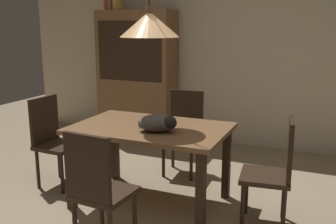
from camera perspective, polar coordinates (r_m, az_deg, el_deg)
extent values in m
cube|color=beige|center=(5.46, 8.98, 10.41)|extent=(6.40, 0.10, 2.90)
cube|color=brown|center=(3.56, -2.58, -2.41)|extent=(1.40, 0.90, 0.04)
cube|color=black|center=(3.68, -14.07, -8.47)|extent=(0.07, 0.07, 0.71)
cube|color=black|center=(3.13, 4.80, -11.97)|extent=(0.07, 0.07, 0.71)
cube|color=black|center=(4.28, -7.77, -5.12)|extent=(0.07, 0.07, 0.71)
cube|color=black|center=(3.82, 8.54, -7.37)|extent=(0.07, 0.07, 0.71)
cube|color=black|center=(3.00, -9.28, -11.63)|extent=(0.43, 0.43, 0.04)
cube|color=black|center=(2.78, -11.73, -8.02)|extent=(0.38, 0.07, 0.48)
cylinder|color=black|center=(3.14, -4.90, -14.96)|extent=(0.04, 0.04, 0.41)
cylinder|color=black|center=(3.30, -9.72, -13.60)|extent=(0.04, 0.04, 0.41)
cube|color=black|center=(3.36, 14.04, -9.14)|extent=(0.44, 0.44, 0.04)
cube|color=black|center=(3.27, 17.44, -5.12)|extent=(0.08, 0.38, 0.48)
cylinder|color=black|center=(3.60, 11.38, -11.36)|extent=(0.04, 0.04, 0.41)
cylinder|color=black|center=(3.31, 10.85, -13.57)|extent=(0.04, 0.04, 0.41)
cylinder|color=black|center=(3.60, 16.57, -11.71)|extent=(0.04, 0.04, 0.41)
cylinder|color=black|center=(3.31, 16.54, -13.96)|extent=(0.04, 0.04, 0.41)
cube|color=black|center=(4.35, 2.04, -3.68)|extent=(0.42, 0.42, 0.04)
cube|color=black|center=(4.45, 2.78, 0.15)|extent=(0.38, 0.06, 0.48)
cylinder|color=black|center=(4.33, -0.67, -6.91)|extent=(0.04, 0.04, 0.41)
cylinder|color=black|center=(4.23, 3.42, -7.39)|extent=(0.04, 0.04, 0.41)
cylinder|color=black|center=(4.61, 0.73, -5.64)|extent=(0.04, 0.04, 0.41)
cylinder|color=black|center=(4.52, 4.58, -6.06)|extent=(0.04, 0.04, 0.41)
cube|color=black|center=(4.19, -15.63, -4.80)|extent=(0.42, 0.42, 0.04)
cube|color=black|center=(4.24, -17.65, -1.08)|extent=(0.06, 0.38, 0.48)
cylinder|color=black|center=(4.05, -15.23, -8.77)|extent=(0.04, 0.04, 0.41)
cylinder|color=black|center=(4.28, -12.40, -7.44)|extent=(0.04, 0.04, 0.41)
cylinder|color=black|center=(4.26, -18.50, -7.91)|extent=(0.04, 0.04, 0.41)
cylinder|color=black|center=(4.48, -15.63, -6.71)|extent=(0.04, 0.04, 0.41)
ellipsoid|color=#4C4742|center=(3.37, -1.56, -1.63)|extent=(0.40, 0.33, 0.15)
sphere|color=black|center=(3.29, 0.31, -1.49)|extent=(0.11, 0.11, 0.11)
cylinder|color=black|center=(3.48, -2.92, -2.00)|extent=(0.18, 0.04, 0.04)
cone|color=#E0A86B|center=(3.44, -2.74, 12.72)|extent=(0.52, 0.52, 0.22)
cylinder|color=#513D23|center=(3.44, -2.76, 14.89)|extent=(0.08, 0.08, 0.04)
cube|color=brown|center=(5.65, -4.53, 5.25)|extent=(1.10, 0.44, 1.85)
cube|color=black|center=(5.42, -5.71, 8.84)|extent=(0.97, 0.01, 0.81)
cube|color=black|center=(5.83, -4.38, -3.40)|extent=(1.12, 0.45, 0.08)
cube|color=#B73833|center=(5.82, -8.63, 15.87)|extent=(0.04, 0.22, 0.28)
cube|color=brown|center=(5.79, -8.03, 15.62)|extent=(0.06, 0.24, 0.22)
cube|color=gold|center=(5.75, -7.41, 15.45)|extent=(0.04, 0.20, 0.18)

